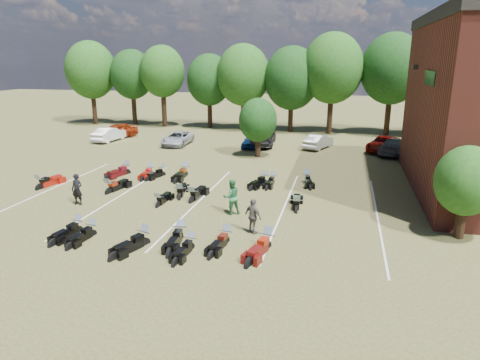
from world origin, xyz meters
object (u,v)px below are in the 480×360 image
(motorcycle_3, at_px, (191,250))
(person_green, at_px, (231,197))
(motorcycle_0, at_px, (78,232))
(motorcycle_7, at_px, (40,189))
(car_0, at_px, (117,131))
(motorcycle_14, at_px, (127,174))
(person_black, at_px, (77,189))
(car_4, at_px, (253,140))
(person_grey, at_px, (253,216))

(motorcycle_3, bearing_deg, person_green, 87.42)
(motorcycle_0, distance_m, motorcycle_7, 8.66)
(car_0, xyz_separation_m, motorcycle_14, (7.82, -12.82, -0.77))
(car_0, relative_size, person_black, 2.49)
(car_4, xyz_separation_m, motorcycle_14, (-6.87, -11.60, -0.64))
(motorcycle_0, bearing_deg, person_grey, 20.51)
(person_green, relative_size, person_grey, 1.10)
(motorcycle_7, bearing_deg, person_black, 163.38)
(person_green, distance_m, motorcycle_14, 11.32)
(motorcycle_7, bearing_deg, motorcycle_3, 163.44)
(motorcycle_3, xyz_separation_m, motorcycle_7, (-12.46, 6.23, 0.00))
(motorcycle_0, bearing_deg, car_0, 122.46)
(motorcycle_0, height_order, motorcycle_3, motorcycle_0)
(car_0, relative_size, car_4, 1.20)
(person_green, xyz_separation_m, motorcycle_14, (-9.46, 6.14, -0.97))
(person_black, height_order, person_green, person_green)
(motorcycle_0, bearing_deg, person_green, 40.35)
(car_0, relative_size, motorcycle_14, 1.83)
(person_black, bearing_deg, person_green, 3.86)
(person_grey, relative_size, motorcycle_14, 0.71)
(car_4, distance_m, motorcycle_0, 22.31)
(motorcycle_3, xyz_separation_m, motorcycle_14, (-8.86, 10.89, 0.00))
(person_green, bearing_deg, motorcycle_14, -64.23)
(car_0, distance_m, person_green, 25.65)
(person_black, relative_size, person_grey, 1.03)
(person_grey, xyz_separation_m, motorcycle_0, (-8.20, -1.89, -0.88))
(motorcycle_7, distance_m, motorcycle_14, 5.89)
(person_green, height_order, motorcycle_14, person_green)
(car_0, bearing_deg, motorcycle_14, -36.21)
(motorcycle_0, height_order, motorcycle_7, motorcycle_7)
(car_0, height_order, motorcycle_0, car_0)
(car_4, distance_m, motorcycle_3, 22.59)
(car_4, xyz_separation_m, person_black, (-6.31, -18.35, 0.26))
(car_0, height_order, person_black, person_black)
(motorcycle_0, relative_size, motorcycle_3, 1.07)
(person_black, bearing_deg, car_0, 113.17)
(motorcycle_0, relative_size, motorcycle_7, 0.88)
(person_black, height_order, motorcycle_7, person_black)
(car_0, distance_m, motorcycle_14, 15.03)
(person_black, xyz_separation_m, person_grey, (10.57, -1.71, -0.03))
(motorcycle_0, height_order, motorcycle_14, motorcycle_14)
(motorcycle_0, bearing_deg, motorcycle_14, 113.37)
(car_4, bearing_deg, person_green, -78.77)
(motorcycle_3, height_order, motorcycle_14, motorcycle_14)
(car_4, xyz_separation_m, motorcycle_3, (1.99, -22.49, -0.64))
(person_black, distance_m, motorcycle_3, 9.32)
(car_4, distance_m, motorcycle_7, 19.35)
(car_4, bearing_deg, motorcycle_0, -97.25)
(motorcycle_7, bearing_deg, car_4, -112.76)
(person_grey, height_order, motorcycle_3, person_grey)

